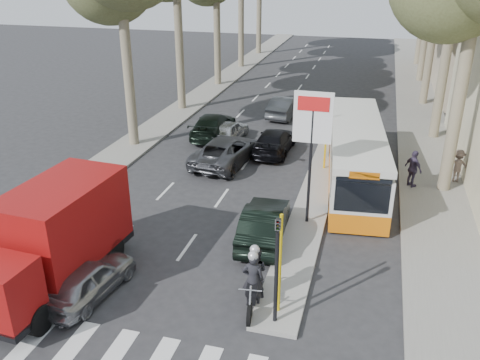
{
  "coord_description": "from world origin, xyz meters",
  "views": [
    {
      "loc": [
        5.48,
        -13.61,
        10.17
      ],
      "look_at": [
        0.33,
        5.19,
        1.6
      ],
      "focal_mm": 38.0,
      "sensor_mm": 36.0,
      "label": 1
    }
  ],
  "objects_px": {
    "city_bus": "(356,153)",
    "silver_hatchback": "(88,279)",
    "red_truck": "(53,237)",
    "motorcycle": "(254,278)",
    "dark_hatchback": "(264,223)"
  },
  "relations": [
    {
      "from": "red_truck",
      "to": "silver_hatchback",
      "type": "bearing_deg",
      "value": -11.97
    },
    {
      "from": "motorcycle",
      "to": "dark_hatchback",
      "type": "bearing_deg",
      "value": 90.6
    },
    {
      "from": "city_bus",
      "to": "motorcycle",
      "type": "relative_size",
      "value": 4.6
    },
    {
      "from": "silver_hatchback",
      "to": "red_truck",
      "type": "bearing_deg",
      "value": -8.32
    },
    {
      "from": "city_bus",
      "to": "silver_hatchback",
      "type": "bearing_deg",
      "value": -129.41
    },
    {
      "from": "silver_hatchback",
      "to": "city_bus",
      "type": "relative_size",
      "value": 0.34
    },
    {
      "from": "silver_hatchback",
      "to": "city_bus",
      "type": "bearing_deg",
      "value": -116.04
    },
    {
      "from": "red_truck",
      "to": "motorcycle",
      "type": "distance_m",
      "value": 6.69
    },
    {
      "from": "motorcycle",
      "to": "city_bus",
      "type": "bearing_deg",
      "value": 69.41
    },
    {
      "from": "dark_hatchback",
      "to": "motorcycle",
      "type": "bearing_deg",
      "value": 94.61
    },
    {
      "from": "silver_hatchback",
      "to": "dark_hatchback",
      "type": "relative_size",
      "value": 0.85
    },
    {
      "from": "red_truck",
      "to": "city_bus",
      "type": "distance_m",
      "value": 14.41
    },
    {
      "from": "silver_hatchback",
      "to": "red_truck",
      "type": "height_order",
      "value": "red_truck"
    },
    {
      "from": "silver_hatchback",
      "to": "city_bus",
      "type": "xyz_separation_m",
      "value": [
        7.69,
        11.61,
        0.88
      ]
    },
    {
      "from": "red_truck",
      "to": "motorcycle",
      "type": "bearing_deg",
      "value": 9.73
    }
  ]
}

